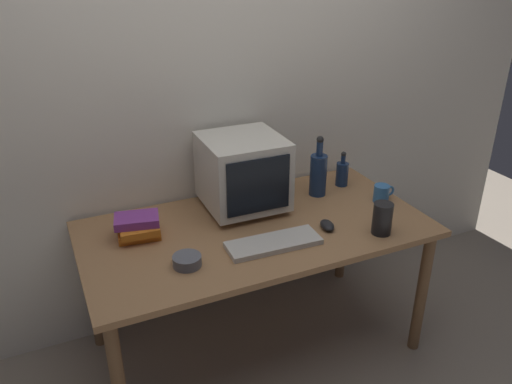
{
  "coord_description": "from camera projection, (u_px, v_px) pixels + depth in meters",
  "views": [
    {
      "loc": [
        -0.87,
        -1.92,
        1.91
      ],
      "look_at": [
        0.0,
        0.0,
        0.9
      ],
      "focal_mm": 36.05,
      "sensor_mm": 36.0,
      "label": 1
    }
  ],
  "objects": [
    {
      "name": "bottle_short",
      "position": [
        342.0,
        173.0,
        2.81
      ],
      "size": [
        0.07,
        0.07,
        0.2
      ],
      "color": "navy",
      "rests_on": "desk"
    },
    {
      "name": "keyboard",
      "position": [
        274.0,
        243.0,
        2.26
      ],
      "size": [
        0.43,
        0.17,
        0.02
      ],
      "primitive_type": "cube",
      "rotation": [
        0.0,
        0.0,
        -0.04
      ],
      "color": "beige",
      "rests_on": "desk"
    },
    {
      "name": "bottle_tall",
      "position": [
        318.0,
        173.0,
        2.68
      ],
      "size": [
        0.09,
        0.09,
        0.33
      ],
      "color": "navy",
      "rests_on": "desk"
    },
    {
      "name": "back_wall",
      "position": [
        217.0,
        92.0,
        2.58
      ],
      "size": [
        4.0,
        0.08,
        2.5
      ],
      "primitive_type": "cube",
      "color": "silver",
      "rests_on": "ground"
    },
    {
      "name": "computer_mouse",
      "position": [
        327.0,
        225.0,
        2.39
      ],
      "size": [
        0.08,
        0.11,
        0.04
      ],
      "primitive_type": "ellipsoid",
      "rotation": [
        0.0,
        0.0,
        -0.18
      ],
      "color": "black",
      "rests_on": "desk"
    },
    {
      "name": "ground_plane",
      "position": [
        256.0,
        344.0,
        2.73
      ],
      "size": [
        6.0,
        6.0,
        0.0
      ],
      "primitive_type": "plane",
      "color": "gray"
    },
    {
      "name": "crt_monitor",
      "position": [
        243.0,
        172.0,
        2.51
      ],
      "size": [
        0.39,
        0.39,
        0.37
      ],
      "color": "beige",
      "rests_on": "desk"
    },
    {
      "name": "mug",
      "position": [
        382.0,
        193.0,
        2.64
      ],
      "size": [
        0.12,
        0.08,
        0.09
      ],
      "color": "#3370B2",
      "rests_on": "desk"
    },
    {
      "name": "metal_canister",
      "position": [
        382.0,
        219.0,
        2.33
      ],
      "size": [
        0.09,
        0.09,
        0.15
      ],
      "primitive_type": "cylinder",
      "color": "black",
      "rests_on": "desk"
    },
    {
      "name": "desk",
      "position": [
        256.0,
        241.0,
        2.45
      ],
      "size": [
        1.62,
        0.83,
        0.72
      ],
      "color": "#9E7047",
      "rests_on": "ground"
    },
    {
      "name": "cd_spindle",
      "position": [
        187.0,
        261.0,
        2.11
      ],
      "size": [
        0.12,
        0.12,
        0.04
      ],
      "primitive_type": "cylinder",
      "color": "#595B66",
      "rests_on": "desk"
    },
    {
      "name": "book_stack",
      "position": [
        138.0,
        227.0,
        2.31
      ],
      "size": [
        0.22,
        0.18,
        0.1
      ],
      "color": "orange",
      "rests_on": "desk"
    }
  ]
}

